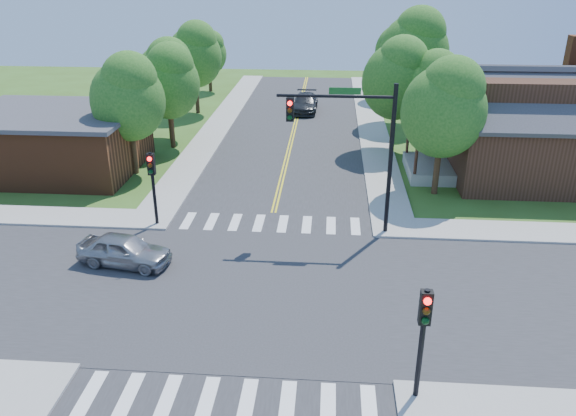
# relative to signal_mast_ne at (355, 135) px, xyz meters

# --- Properties ---
(ground) EXTENTS (100.00, 100.00, 0.00)m
(ground) POSITION_rel_signal_mast_ne_xyz_m (-3.91, -5.59, -4.85)
(ground) COLOR #38591C
(ground) RESTS_ON ground
(road_ns) EXTENTS (10.00, 90.00, 0.04)m
(road_ns) POSITION_rel_signal_mast_ne_xyz_m (-3.91, -5.59, -4.83)
(road_ns) COLOR #2D2D30
(road_ns) RESTS_ON ground
(road_ew) EXTENTS (90.00, 10.00, 0.04)m
(road_ew) POSITION_rel_signal_mast_ne_xyz_m (-3.91, -5.59, -4.83)
(road_ew) COLOR #2D2D30
(road_ew) RESTS_ON ground
(intersection_patch) EXTENTS (10.20, 10.20, 0.06)m
(intersection_patch) POSITION_rel_signal_mast_ne_xyz_m (-3.91, -5.59, -4.85)
(intersection_patch) COLOR #2D2D30
(intersection_patch) RESTS_ON ground
(sidewalk_ne) EXTENTS (40.00, 40.00, 0.14)m
(sidewalk_ne) POSITION_rel_signal_mast_ne_xyz_m (11.90, 10.23, -4.78)
(sidewalk_ne) COLOR #9E9B93
(sidewalk_ne) RESTS_ON ground
(sidewalk_nw) EXTENTS (40.00, 40.00, 0.14)m
(sidewalk_nw) POSITION_rel_signal_mast_ne_xyz_m (-19.73, 10.23, -4.78)
(sidewalk_nw) COLOR #9E9B93
(sidewalk_nw) RESTS_ON ground
(crosswalk_north) EXTENTS (8.85, 2.00, 0.01)m
(crosswalk_north) POSITION_rel_signal_mast_ne_xyz_m (-3.91, 0.61, -4.80)
(crosswalk_north) COLOR white
(crosswalk_north) RESTS_ON ground
(crosswalk_south) EXTENTS (8.85, 2.00, 0.01)m
(crosswalk_south) POSITION_rel_signal_mast_ne_xyz_m (-3.91, -11.79, -4.80)
(crosswalk_south) COLOR white
(crosswalk_south) RESTS_ON ground
(centerline) EXTENTS (0.30, 90.00, 0.01)m
(centerline) POSITION_rel_signal_mast_ne_xyz_m (-3.91, -5.59, -4.80)
(centerline) COLOR yellow
(centerline) RESTS_ON ground
(signal_mast_ne) EXTENTS (5.30, 0.42, 7.20)m
(signal_mast_ne) POSITION_rel_signal_mast_ne_xyz_m (0.00, 0.00, 0.00)
(signal_mast_ne) COLOR black
(signal_mast_ne) RESTS_ON ground
(signal_pole_se) EXTENTS (0.34, 0.42, 3.80)m
(signal_pole_se) POSITION_rel_signal_mast_ne_xyz_m (1.69, -11.21, -2.19)
(signal_pole_se) COLOR black
(signal_pole_se) RESTS_ON ground
(signal_pole_nw) EXTENTS (0.34, 0.42, 3.80)m
(signal_pole_nw) POSITION_rel_signal_mast_ne_xyz_m (-9.51, -0.01, -2.19)
(signal_pole_nw) COLOR black
(signal_pole_nw) RESTS_ON ground
(house_ne) EXTENTS (13.05, 8.80, 7.11)m
(house_ne) POSITION_rel_signal_mast_ne_xyz_m (11.19, 8.65, -1.52)
(house_ne) COLOR #351E12
(house_ne) RESTS_ON ground
(building_nw) EXTENTS (10.40, 8.40, 3.73)m
(building_nw) POSITION_rel_signal_mast_ne_xyz_m (-18.11, 7.61, -2.97)
(building_nw) COLOR brown
(building_nw) RESTS_ON ground
(tree_e_a) EXTENTS (4.53, 4.30, 7.69)m
(tree_e_a) POSITION_rel_signal_mast_ne_xyz_m (4.96, 5.34, 0.19)
(tree_e_a) COLOR #382314
(tree_e_a) RESTS_ON ground
(tree_e_b) EXTENTS (4.15, 3.94, 7.06)m
(tree_e_b) POSITION_rel_signal_mast_ne_xyz_m (5.34, 12.32, -0.23)
(tree_e_b) COLOR #382314
(tree_e_b) RESTS_ON ground
(tree_e_c) EXTENTS (5.36, 5.09, 9.12)m
(tree_e_c) POSITION_rel_signal_mast_ne_xyz_m (5.22, 20.33, 1.12)
(tree_e_c) COLOR #382314
(tree_e_c) RESTS_ON ground
(tree_e_d) EXTENTS (4.34, 4.12, 7.38)m
(tree_e_d) POSITION_rel_signal_mast_ne_xyz_m (5.04, 28.92, -0.02)
(tree_e_d) COLOR #382314
(tree_e_d) RESTS_ON ground
(tree_w_a) EXTENTS (4.37, 4.15, 7.43)m
(tree_w_a) POSITION_rel_signal_mast_ne_xyz_m (-12.94, 7.29, 0.02)
(tree_w_a) COLOR #382314
(tree_w_a) RESTS_ON ground
(tree_w_b) EXTENTS (4.31, 4.10, 7.33)m
(tree_w_b) POSITION_rel_signal_mast_ne_xyz_m (-12.70, 14.77, -0.05)
(tree_w_b) COLOR #382314
(tree_w_b) RESTS_ON ground
(tree_w_c) EXTENTS (4.56, 4.33, 7.75)m
(tree_w_c) POSITION_rel_signal_mast_ne_xyz_m (-12.50, 22.51, 0.23)
(tree_w_c) COLOR #382314
(tree_w_c) RESTS_ON ground
(tree_w_d) EXTENTS (3.53, 3.35, 6.00)m
(tree_w_d) POSITION_rel_signal_mast_ne_xyz_m (-13.21, 31.41, -0.92)
(tree_w_d) COLOR #382314
(tree_w_d) RESTS_ON ground
(tree_house) EXTENTS (4.58, 4.36, 7.79)m
(tree_house) POSITION_rel_signal_mast_ne_xyz_m (3.25, 13.13, 0.26)
(tree_house) COLOR #382314
(tree_house) RESTS_ON ground
(tree_bldg) EXTENTS (4.28, 4.07, 7.28)m
(tree_bldg) POSITION_rel_signal_mast_ne_xyz_m (-12.04, 12.71, -0.08)
(tree_bldg) COLOR #382314
(tree_bldg) RESTS_ON ground
(car_silver) EXTENTS (2.98, 4.56, 1.37)m
(car_silver) POSITION_rel_signal_mast_ne_xyz_m (-9.72, -3.96, -4.17)
(car_silver) COLOR #9C9DA2
(car_silver) RESTS_ON ground
(car_dgrey) EXTENTS (2.28, 5.19, 1.48)m
(car_dgrey) POSITION_rel_signal_mast_ne_xyz_m (-3.34, 23.65, -4.11)
(car_dgrey) COLOR #27292C
(car_dgrey) RESTS_ON ground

